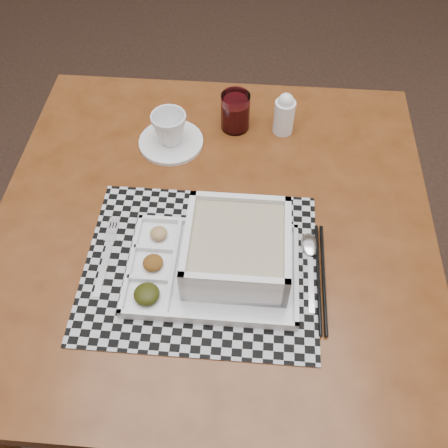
% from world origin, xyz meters
% --- Properties ---
extents(floor, '(5.00, 5.00, 0.00)m').
position_xyz_m(floor, '(0.00, 0.00, 0.00)').
color(floor, black).
rests_on(floor, ground).
extents(dining_table, '(1.00, 1.00, 0.68)m').
position_xyz_m(dining_table, '(0.26, -0.16, 0.61)').
color(dining_table, '#4B220D').
rests_on(dining_table, ground).
extents(placemat, '(0.48, 0.42, 0.00)m').
position_xyz_m(placemat, '(0.24, -0.28, 0.68)').
color(placemat, '#B4B4BC').
rests_on(placemat, dining_table).
extents(serving_tray, '(0.34, 0.25, 0.09)m').
position_xyz_m(serving_tray, '(0.29, -0.28, 0.72)').
color(serving_tray, white).
rests_on(serving_tray, placemat).
extents(fork, '(0.04, 0.19, 0.00)m').
position_xyz_m(fork, '(0.05, -0.24, 0.68)').
color(fork, silver).
rests_on(fork, placemat).
extents(spoon, '(0.04, 0.18, 0.01)m').
position_xyz_m(spoon, '(0.45, -0.25, 0.69)').
color(spoon, silver).
rests_on(spoon, placemat).
extents(chopsticks, '(0.04, 0.24, 0.01)m').
position_xyz_m(chopsticks, '(0.46, -0.31, 0.69)').
color(chopsticks, black).
rests_on(chopsticks, placemat).
extents(saucer, '(0.15, 0.15, 0.01)m').
position_xyz_m(saucer, '(0.17, 0.06, 0.69)').
color(saucer, white).
rests_on(saucer, dining_table).
extents(cup, '(0.10, 0.10, 0.08)m').
position_xyz_m(cup, '(0.17, 0.06, 0.73)').
color(cup, white).
rests_on(cup, saucer).
extents(juice_glass, '(0.07, 0.07, 0.09)m').
position_xyz_m(juice_glass, '(0.32, 0.12, 0.72)').
color(juice_glass, white).
rests_on(juice_glass, dining_table).
extents(creamer_bottle, '(0.05, 0.05, 0.11)m').
position_xyz_m(creamer_bottle, '(0.43, 0.10, 0.73)').
color(creamer_bottle, white).
rests_on(creamer_bottle, dining_table).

